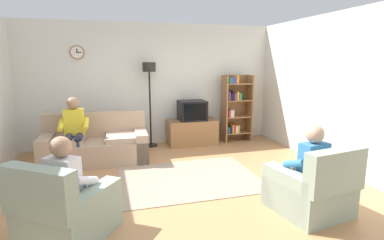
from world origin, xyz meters
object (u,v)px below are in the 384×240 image
at_px(floor_lamp, 149,81).
at_px(person_on_couch, 74,128).
at_px(tv_stand, 192,132).
at_px(bookshelf, 235,107).
at_px(couch, 96,145).
at_px(armchair_near_window, 66,212).
at_px(armchair_near_bookshelf, 311,190).
at_px(tv, 192,110).
at_px(person_in_left_armchair, 70,181).
at_px(person_in_right_armchair, 307,164).

relative_size(floor_lamp, person_on_couch, 1.49).
distance_m(tv_stand, bookshelf, 1.20).
bearing_deg(couch, tv_stand, 18.40).
height_order(bookshelf, armchair_near_window, bookshelf).
bearing_deg(armchair_near_bookshelf, tv, 99.04).
bearing_deg(person_in_left_armchair, tv_stand, 54.56).
bearing_deg(tv, couch, -162.21).
height_order(bookshelf, person_in_right_armchair, bookshelf).
bearing_deg(person_on_couch, floor_lamp, 30.91).
bearing_deg(armchair_near_window, tv, 54.36).
bearing_deg(bookshelf, armchair_near_bookshelf, -98.42).
xyz_separation_m(tv, bookshelf, (1.08, 0.09, 0.02)).
height_order(tv_stand, tv, tv).
distance_m(armchair_near_window, person_in_right_armchair, 2.87).
xyz_separation_m(couch, person_on_couch, (-0.35, -0.11, 0.39)).
xyz_separation_m(floor_lamp, person_in_right_armchair, (1.46, -3.50, -0.85)).
height_order(floor_lamp, person_on_couch, floor_lamp).
distance_m(floor_lamp, armchair_near_window, 3.81).
relative_size(floor_lamp, person_in_left_armchair, 1.65).
bearing_deg(armchair_near_bookshelf, armchair_near_window, 175.28).
relative_size(tv_stand, bookshelf, 0.71).
relative_size(tv_stand, person_in_right_armchair, 0.98).
relative_size(bookshelf, person_in_left_armchair, 1.39).
bearing_deg(armchair_near_bookshelf, person_in_left_armchair, 173.72).
distance_m(person_on_couch, person_in_left_armchair, 2.39).
xyz_separation_m(couch, tv, (2.08, 0.67, 0.47)).
bearing_deg(armchair_near_window, tv_stand, 54.56).
bearing_deg(person_in_right_armchair, tv_stand, 98.98).
bearing_deg(bookshelf, person_in_left_armchair, -135.79).
bearing_deg(person_on_couch, person_in_right_armchair, -41.25).
distance_m(tv, floor_lamp, 1.15).
distance_m(couch, person_on_couch, 0.53).
relative_size(floor_lamp, armchair_near_window, 1.57).
bearing_deg(couch, person_in_right_armchair, -46.02).
xyz_separation_m(floor_lamp, armchair_near_bookshelf, (1.48, -3.59, -1.16)).
xyz_separation_m(couch, bookshelf, (3.16, 0.76, 0.49)).
bearing_deg(person_on_couch, armchair_near_window, -87.36).
bearing_deg(armchair_near_bookshelf, tv_stand, 98.98).
xyz_separation_m(tv_stand, armchair_near_window, (-2.31, -3.25, 0.01)).
bearing_deg(armchair_near_window, person_on_couch, 92.64).
height_order(armchair_near_bookshelf, person_in_left_armchair, person_in_left_armchair).
height_order(tv_stand, person_in_right_armchair, person_in_right_armchair).
height_order(floor_lamp, armchair_near_window, floor_lamp).
xyz_separation_m(tv_stand, bookshelf, (1.08, 0.07, 0.52)).
distance_m(tv_stand, person_in_right_armchair, 3.46).
bearing_deg(bookshelf, floor_lamp, 179.17).
distance_m(bookshelf, person_in_right_armchair, 3.52).
bearing_deg(armchair_near_window, armchair_near_bookshelf, -4.72).
bearing_deg(tv_stand, person_on_couch, -161.74).
bearing_deg(person_on_couch, tv_stand, 18.26).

